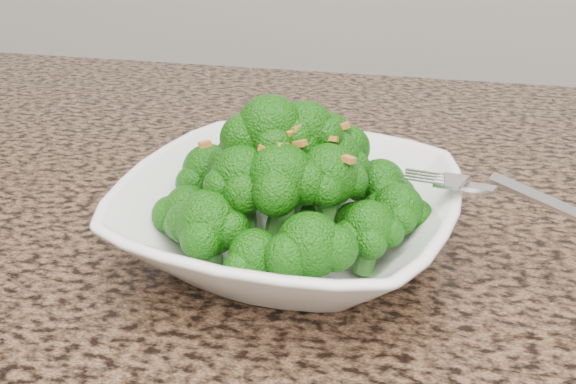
# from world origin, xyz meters

# --- Properties ---
(granite_counter) EXTENTS (1.64, 1.04, 0.03)m
(granite_counter) POSITION_xyz_m (0.00, 0.30, 0.89)
(granite_counter) COLOR brown
(granite_counter) RESTS_ON cabinet
(bowl) EXTENTS (0.26, 0.26, 0.06)m
(bowl) POSITION_xyz_m (-0.02, 0.38, 0.93)
(bowl) COLOR white
(bowl) RESTS_ON granite_counter
(broccoli_pile) EXTENTS (0.20, 0.20, 0.08)m
(broccoli_pile) POSITION_xyz_m (-0.02, 0.38, 0.99)
(broccoli_pile) COLOR #17620B
(broccoli_pile) RESTS_ON bowl
(garlic_topping) EXTENTS (0.12, 0.12, 0.01)m
(garlic_topping) POSITION_xyz_m (-0.02, 0.38, 1.04)
(garlic_topping) COLOR #C57A30
(garlic_topping) RESTS_ON broccoli_pile
(fork) EXTENTS (0.17, 0.09, 0.01)m
(fork) POSITION_xyz_m (0.11, 0.38, 0.96)
(fork) COLOR silver
(fork) RESTS_ON bowl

